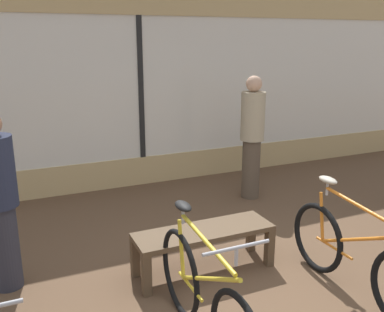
{
  "coord_description": "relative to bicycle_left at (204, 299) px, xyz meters",
  "views": [
    {
      "loc": [
        -1.94,
        -2.76,
        2.27
      ],
      "look_at": [
        0.0,
        1.61,
        0.95
      ],
      "focal_mm": 40.0,
      "sensor_mm": 36.0,
      "label": 1
    }
  ],
  "objects": [
    {
      "name": "ground_plane",
      "position": [
        0.74,
        0.27,
        -0.41
      ],
      "size": [
        24.0,
        24.0,
        0.0
      ],
      "primitive_type": "plane",
      "color": "brown"
    },
    {
      "name": "bicycle_left",
      "position": [
        0.0,
        0.0,
        0.0
      ],
      "size": [
        0.46,
        1.72,
        1.05
      ],
      "color": "black",
      "rests_on": "ground_plane"
    },
    {
      "name": "customer_by_window",
      "position": [
        2.0,
        2.61,
        0.53
      ],
      "size": [
        0.42,
        0.42,
        1.78
      ],
      "color": "brown",
      "rests_on": "ground_plane"
    },
    {
      "name": "bicycle_right",
      "position": [
        1.52,
        0.05,
        -0.02
      ],
      "size": [
        0.46,
        1.75,
        1.03
      ],
      "color": "black",
      "rests_on": "ground_plane"
    },
    {
      "name": "shop_back_wall",
      "position": [
        0.74,
        3.84,
        1.23
      ],
      "size": [
        12.0,
        0.08,
        3.2
      ],
      "color": "tan",
      "rests_on": "ground_plane"
    },
    {
      "name": "display_bench",
      "position": [
        0.48,
        1.0,
        -0.04
      ],
      "size": [
        1.4,
        0.44,
        0.45
      ],
      "color": "brown",
      "rests_on": "ground_plane"
    }
  ]
}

